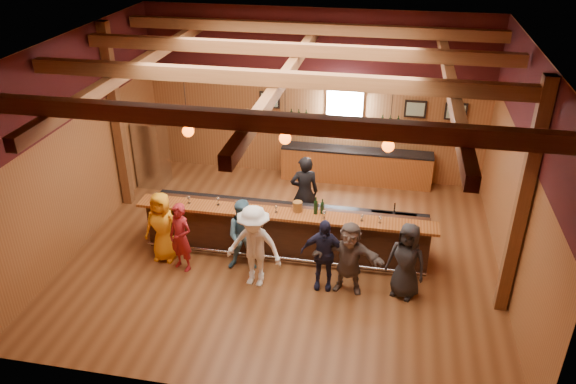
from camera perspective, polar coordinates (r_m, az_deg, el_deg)
name	(u,v)px	position (r m, az deg, el deg)	size (l,w,h in m)	color
room	(286,113)	(10.91, -0.24, 8.07)	(9.04, 9.00, 4.52)	brown
bar_counter	(287,229)	(12.17, -0.06, -3.78)	(6.30, 1.07, 1.11)	black
back_bar_cabinet	(356,166)	(15.19, 6.91, 2.65)	(4.00, 0.52, 0.95)	brown
window	(345,106)	(14.83, 5.78, 8.66)	(0.95, 0.09, 0.95)	silver
framed_pictures	(378,107)	(14.76, 9.17, 8.55)	(5.35, 0.05, 0.45)	black
wine_shelves	(344,123)	(14.92, 5.67, 7.02)	(3.00, 0.18, 0.30)	brown
pendant_lights	(285,138)	(11.04, -0.30, 5.50)	(4.24, 0.24, 1.37)	black
stainless_fridge	(152,153)	(15.24, -13.65, 3.88)	(0.70, 0.70, 1.80)	silver
customer_orange	(163,227)	(12.05, -12.63, -3.47)	(0.76, 0.50, 1.56)	orange
customer_redvest	(181,237)	(11.67, -10.85, -4.54)	(0.55, 0.36, 1.51)	maroon
customer_denim	(245,236)	(11.49, -4.38, -4.43)	(0.77, 0.60, 1.58)	#436E87
customer_white	(254,247)	(10.97, -3.46, -5.56)	(1.14, 0.65, 1.76)	white
customer_navy	(323,254)	(10.96, 3.60, -6.33)	(0.89, 0.37, 1.53)	#1C1D38
customer_brown	(349,257)	(10.92, 6.23, -6.63)	(1.41, 0.45, 1.52)	#645750
customer_dark	(407,261)	(10.95, 11.95, -6.84)	(0.77, 0.50, 1.57)	black
bartender	(304,193)	(12.84, 1.68, -0.05)	(0.65, 0.43, 1.79)	black
ice_bucket	(298,206)	(11.62, 0.98, -1.47)	(0.20, 0.20, 0.22)	brown
bottle_a	(322,208)	(11.55, 3.50, -1.60)	(0.07, 0.07, 0.33)	black
bottle_b	(316,207)	(11.52, 2.83, -1.56)	(0.08, 0.08, 0.38)	black
glass_a	(157,194)	(12.33, -13.19, -0.24)	(0.09, 0.09, 0.20)	silver
glass_b	(189,198)	(12.08, -10.06, -0.61)	(0.08, 0.08, 0.18)	silver
glass_c	(218,199)	(11.92, -7.13, -0.74)	(0.08, 0.08, 0.19)	silver
glass_d	(237,203)	(11.77, -5.24, -1.09)	(0.08, 0.08, 0.17)	silver
glass_e	(276,207)	(11.57, -1.22, -1.58)	(0.07, 0.07, 0.16)	silver
glass_f	(324,212)	(11.37, 3.71, -2.09)	(0.08, 0.08, 0.19)	silver
glass_g	(362,216)	(11.37, 7.53, -2.42)	(0.07, 0.07, 0.16)	silver
glass_h	(380,218)	(11.35, 9.34, -2.59)	(0.07, 0.07, 0.16)	silver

